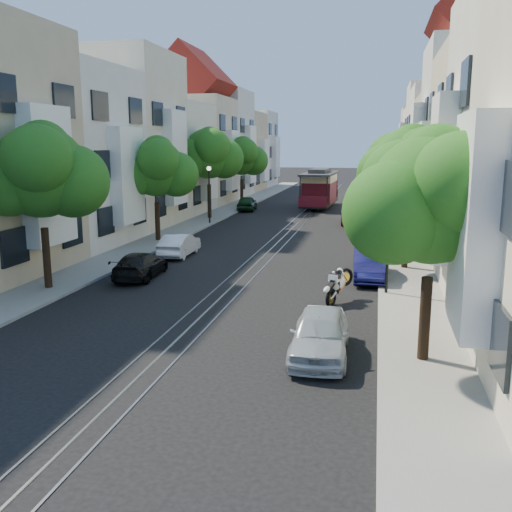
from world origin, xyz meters
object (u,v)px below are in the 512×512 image
Objects in this scene: tree_e_a at (434,202)px; tree_w_c at (209,154)px; lamp_west at (209,186)px; parked_car_e_near at (320,334)px; parked_car_w_near at (140,265)px; tree_e_b at (411,169)px; tree_e_d at (397,156)px; tree_w_a at (42,173)px; parked_car_e_mid at (370,265)px; parked_car_w_mid at (179,245)px; tree_e_c at (402,164)px; sportbike_rider at (337,284)px; lamp_east at (389,224)px; parked_car_w_far at (247,203)px; tree_w_d at (242,157)px; cable_car at (320,187)px; parked_car_e_far at (357,215)px; tree_w_b at (157,169)px.

tree_w_c is (-14.40, 28.00, 0.67)m from tree_e_a.
lamp_west is 1.06× the size of parked_car_e_near.
tree_e_a is 14.58m from parked_car_w_near.
tree_e_b is 0.98× the size of tree_e_d.
tree_w_a is at bearing -90.00° from tree_w_c.
parked_car_e_mid is (12.74, 4.67, -4.08)m from tree_w_a.
lamp_west is 1.13× the size of parked_car_w_mid.
tree_e_d reaches higher than parked_car_e_mid.
tree_e_c is 3.64× the size of sportbike_rider.
parked_car_e_near is at bearing -94.79° from tree_e_d.
tree_e_c is 16.10m from lamp_east.
tree_w_d is at bearing -77.77° from parked_car_w_far.
tree_e_d reaches higher than cable_car.
tree_e_c is 1.66× the size of parked_car_e_near.
parked_car_w_near is 26.52m from parked_car_w_far.
tree_w_c is at bearing 117.22° from tree_e_a.
tree_w_c is 3.96× the size of sportbike_rider.
lamp_east is (-0.96, -4.98, -1.89)m from tree_e_b.
parked_car_w_far is at bearing 178.42° from tree_e_d.
parked_car_e_near is 0.81× the size of parked_car_e_far.
sportbike_rider is at bearing -70.84° from tree_w_d.
tree_w_d is 34.73m from lamp_east.
parked_car_w_far is at bearing 130.97° from sportbike_rider.
tree_w_a is at bearing -118.18° from parked_car_e_far.
cable_car is (-6.76, 4.25, -2.91)m from tree_e_d.
parked_car_w_far is at bearing 85.71° from lamp_west.
tree_w_a is (-14.40, -29.00, -0.13)m from tree_e_d.
parked_car_w_near is at bearing 136.11° from parked_car_e_near.
tree_e_a is at bearing 130.82° from parked_car_w_mid.
tree_w_d is at bearing 130.83° from sportbike_rider.
tree_w_a is 3.73× the size of sportbike_rider.
tree_w_b is 1.60× the size of parked_car_e_near.
tree_e_d is (0.00, 22.00, 0.13)m from tree_e_b.
cable_car is at bearing 53.31° from tree_w_c.
parked_car_w_near is at bearing 175.51° from lamp_east.
parked_car_e_far is (11.54, 22.44, -4.07)m from tree_w_a.
lamp_east is 1.08× the size of parked_car_w_far.
lamp_west is at bearing 84.03° from tree_w_b.
tree_e_c is 17.60m from parked_car_w_far.
parked_car_e_mid is (-1.66, -24.33, -4.21)m from tree_e_d.
parked_car_e_near is at bearing -23.92° from tree_w_a.
tree_e_b is at bearing -164.18° from parked_car_w_near.
parked_car_e_far is 16.88m from parked_car_w_mid.
tree_e_b is 1.03× the size of tree_e_c.
parked_car_e_mid is 1.04× the size of parked_car_w_far.
parked_car_e_near reaches higher than parked_car_e_mid.
cable_car is (7.64, 33.25, -2.77)m from tree_w_a.
tree_w_c is at bearing -80.62° from parked_car_w_mid.
cable_car is at bearing -5.58° from tree_w_d.
tree_e_b is 3.73× the size of sportbike_rider.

